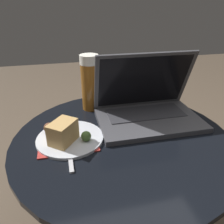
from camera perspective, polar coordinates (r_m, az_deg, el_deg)
The scene contains 6 objects.
table at distance 0.81m, azimuth 2.48°, elevation -14.61°, with size 0.71×0.71×0.51m.
napkin at distance 0.71m, azimuth -11.30°, elevation -7.69°, with size 0.18×0.13×0.00m.
laptop at distance 0.82m, azimuth 9.07°, elevation 1.47°, with size 0.37×0.25×0.24m.
beer_glass at distance 0.87m, azimuth -5.74°, elevation 7.60°, with size 0.07×0.07×0.22m.
snack_plate at distance 0.70m, azimuth -11.72°, elevation -6.00°, with size 0.21×0.21×0.08m.
fork at distance 0.68m, azimuth -11.08°, elevation -9.54°, with size 0.02×0.18×0.00m.
Camera 1 is at (-0.17, -0.58, 0.91)m, focal length 35.00 mm.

